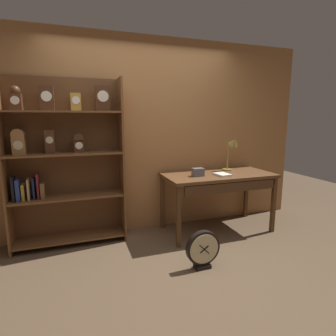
# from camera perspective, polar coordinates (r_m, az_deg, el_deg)

# --- Properties ---
(ground_plane) EXTENTS (10.00, 10.00, 0.00)m
(ground_plane) POSITION_cam_1_polar(r_m,az_deg,el_deg) (2.89, 2.22, -21.85)
(ground_plane) COLOR brown
(back_wood_panel) EXTENTS (4.80, 0.05, 2.60)m
(back_wood_panel) POSITION_cam_1_polar(r_m,az_deg,el_deg) (3.74, -5.17, 6.62)
(back_wood_panel) COLOR #9E6B3D
(back_wood_panel) RESTS_ON ground
(bookshelf) EXTENTS (1.33, 0.33, 2.02)m
(bookshelf) POSITION_cam_1_polar(r_m,az_deg,el_deg) (3.47, -21.12, 1.55)
(bookshelf) COLOR brown
(bookshelf) RESTS_ON ground
(workbench) EXTENTS (1.48, 0.73, 0.80)m
(workbench) POSITION_cam_1_polar(r_m,az_deg,el_deg) (3.75, 10.57, -2.47)
(workbench) COLOR brown
(workbench) RESTS_ON ground
(desk_lamp) EXTENTS (0.20, 0.21, 0.49)m
(desk_lamp) POSITION_cam_1_polar(r_m,az_deg,el_deg) (3.96, 13.30, 4.10)
(desk_lamp) COLOR olive
(desk_lamp) RESTS_ON workbench
(toolbox_small) EXTENTS (0.14, 0.10, 0.10)m
(toolbox_small) POSITION_cam_1_polar(r_m,az_deg,el_deg) (3.54, 6.30, -0.86)
(toolbox_small) COLOR #595960
(toolbox_small) RESTS_ON workbench
(open_repair_manual) EXTENTS (0.18, 0.23, 0.02)m
(open_repair_manual) POSITION_cam_1_polar(r_m,az_deg,el_deg) (3.64, 11.33, -1.34)
(open_repair_manual) COLOR silver
(open_repair_manual) RESTS_ON workbench
(round_clock_large) EXTENTS (0.37, 0.11, 0.41)m
(round_clock_large) POSITION_cam_1_polar(r_m,az_deg,el_deg) (2.96, 7.30, -16.51)
(round_clock_large) COLOR black
(round_clock_large) RESTS_ON ground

